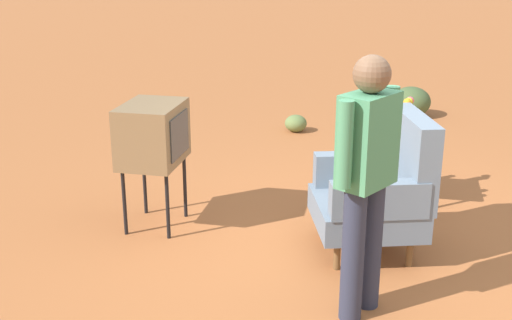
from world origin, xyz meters
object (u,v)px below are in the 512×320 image
Objects in this scene: side_table at (389,143)px; soda_can_blue at (411,133)px; armchair at (381,189)px; person_standing at (366,173)px; bottle_short_clear at (375,114)px; bottle_wine_green at (371,119)px; tv_on_stand at (153,135)px; flower_vase at (408,110)px; soda_can_red at (414,129)px.

soda_can_blue reaches higher than side_table.
armchair is 1.00m from person_standing.
soda_can_blue is at bearing 37.08° from bottle_short_clear.
armchair reaches higher than bottle_wine_green.
bottle_short_clear is (-1.15, 1.69, -0.03)m from tv_on_stand.
person_standing is 13.44× the size of soda_can_blue.
side_table is 2.07m from tv_on_stand.
tv_on_stand is at bearing -62.87° from side_table.
tv_on_stand is at bearing -92.57° from armchair.
person_standing is (0.90, -0.08, 0.44)m from armchair.
bottle_short_clear is 0.62× the size of bottle_wine_green.
flower_vase is at bearing 144.46° from bottle_wine_green.
soda_can_blue is at bearing -10.35° from soda_can_red.
soda_can_red is (-0.94, 0.23, 0.22)m from armchair.
bottle_wine_green is (-0.81, -0.13, 0.31)m from armchair.
tv_on_stand is 2.29m from flower_vase.
person_standing is 5.12× the size of bottle_wine_green.
side_table is 0.40× the size of person_standing.
armchair is 3.31× the size of bottle_wine_green.
armchair is 1.62× the size of side_table.
soda_can_blue and soda_can_red have the same top height.
flower_vase is (-2.14, 0.25, -0.14)m from person_standing.
person_standing is 8.20× the size of bottle_short_clear.
soda_can_red is 0.40m from bottle_wine_green.
person_standing is at bearing 1.93° from bottle_wine_green.
soda_can_red is at bearing 10.60° from flower_vase.
flower_vase is at bearing 146.62° from side_table.
armchair is at bearing -7.89° from flower_vase.
person_standing is 2.16m from flower_vase.
flower_vase is (-1.16, 1.98, 0.02)m from tv_on_stand.
bottle_wine_green is (-1.71, -0.06, -0.13)m from person_standing.
tv_on_stand reaches higher than bottle_wine_green.
person_standing is 1.74m from soda_can_blue.
tv_on_stand is (0.94, -1.83, 0.23)m from side_table.
person_standing is 2.14m from bottle_short_clear.
bottle_wine_green reaches higher than soda_can_red.
bottle_wine_green is at bearing -2.28° from bottle_short_clear.
person_standing is 6.19× the size of flower_vase.
person_standing is at bearing -9.27° from soda_can_blue.
soda_can_blue is 0.61× the size of bottle_short_clear.
bottle_wine_green is (-0.01, -0.34, 0.10)m from soda_can_blue.
soda_can_red is at bearing 169.65° from soda_can_blue.
bottle_wine_green is at bearing -70.17° from soda_can_red.
armchair is at bearing 87.43° from tv_on_stand.
person_standing is at bearing 1.10° from bottle_short_clear.
bottle_wine_green is at bearing -91.14° from soda_can_blue.
flower_vase is (-0.43, 0.31, -0.01)m from bottle_wine_green.
bottle_wine_green is at bearing -170.71° from armchair.
person_standing is at bearing -3.03° from side_table.
soda_can_red is 0.46× the size of flower_vase.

